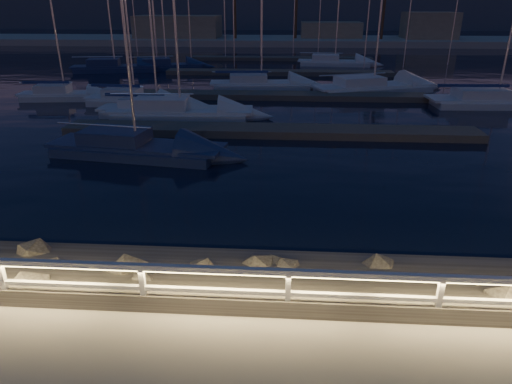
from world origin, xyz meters
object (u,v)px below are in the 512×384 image
sailboat_h (494,100)px  sailboat_k (333,62)px  sailboat_a (63,94)px  sailboat_f (177,111)px  guard_rail (235,280)px  sailboat_e (133,99)px  sailboat_b (155,109)px  sailboat_l (370,86)px  sailboat_g (259,83)px  sailboat_j (113,67)px  sailboat_n (164,66)px  sailboat_c (132,146)px

sailboat_h → sailboat_k: 23.01m
sailboat_a → sailboat_f: bearing=-35.2°
guard_rail → sailboat_e: bearing=112.8°
sailboat_b → sailboat_l: bearing=33.8°
sailboat_g → sailboat_j: sailboat_j is taller
sailboat_b → sailboat_n: 21.28m
sailboat_e → sailboat_f: size_ratio=0.79×
sailboat_l → sailboat_n: bearing=129.0°
sailboat_e → sailboat_f: 5.43m
sailboat_f → sailboat_h: (20.65, 5.03, -0.03)m
sailboat_e → sailboat_n: bearing=101.3°
sailboat_b → sailboat_n: size_ratio=0.93×
sailboat_j → sailboat_n: sailboat_j is taller
sailboat_f → sailboat_k: bearing=63.4°
sailboat_a → sailboat_b: sailboat_b is taller
guard_rail → sailboat_l: (7.45, 28.95, -0.91)m
guard_rail → sailboat_j: size_ratio=3.04×
sailboat_b → sailboat_j: size_ratio=0.85×
guard_rail → sailboat_k: sailboat_k is taller
sailboat_n → sailboat_e: bearing=-101.3°
guard_rail → sailboat_c: (-6.13, 12.03, -0.94)m
sailboat_b → sailboat_g: 11.75m
sailboat_a → sailboat_h: size_ratio=0.71×
sailboat_g → sailboat_h: (16.35, -5.78, 0.01)m
sailboat_a → sailboat_e: bearing=-21.7°
sailboat_b → sailboat_e: (-2.43, 3.14, 0.00)m
guard_rail → sailboat_n: 42.25m
sailboat_e → sailboat_g: (8.24, 7.08, 0.01)m
sailboat_g → sailboat_n: sailboat_g is taller
sailboat_b → sailboat_j: sailboat_j is taller
sailboat_l → guard_rail: bearing=-124.6°
sailboat_f → sailboat_g: sailboat_f is taller
sailboat_b → sailboat_e: size_ratio=1.07×
sailboat_f → sailboat_l: bearing=34.0°
sailboat_c → guard_rail: bearing=-54.5°
sailboat_h → guard_rail: bearing=-124.2°
sailboat_b → sailboat_j: (-9.66, 19.14, 0.05)m
sailboat_f → sailboat_g: bearing=65.7°
sailboat_b → sailboat_k: size_ratio=0.89×
sailboat_a → sailboat_b: (8.10, -4.69, 0.01)m
sailboat_g → sailboat_l: (8.85, -1.04, 0.02)m
sailboat_b → sailboat_f: (1.51, -0.59, 0.05)m
sailboat_f → sailboat_l: size_ratio=0.90×
sailboat_h → sailboat_c: bearing=-152.5°
guard_rail → sailboat_k: 45.79m
sailboat_b → sailboat_l: 17.30m
guard_rail → sailboat_c: sailboat_c is taller
guard_rail → sailboat_j: 42.42m
sailboat_c → sailboat_j: sailboat_j is taller
sailboat_k → sailboat_l: 16.51m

